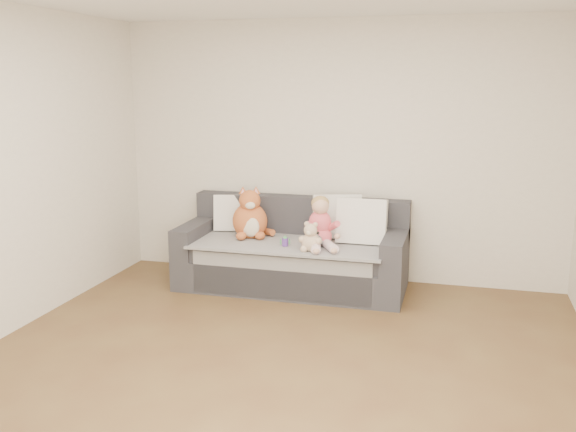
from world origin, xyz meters
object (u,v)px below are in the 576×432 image
object	(u,v)px
teddy_bear	(311,239)
sippy_cup	(285,241)
plush_cat	(250,218)
sofa	(293,256)
toddler	(321,225)

from	to	relation	value
teddy_bear	sippy_cup	xyz separation A→B (m)	(-0.27, 0.11, -0.06)
plush_cat	sippy_cup	xyz separation A→B (m)	(0.43, -0.26, -0.14)
sofa	toddler	size ratio (longest dim) A/B	4.51
toddler	teddy_bear	world-z (taller)	toddler
sofa	teddy_bear	xyz separation A→B (m)	(0.26, -0.37, 0.28)
toddler	teddy_bear	bearing A→B (deg)	-123.07
toddler	sofa	bearing A→B (deg)	132.13
sofa	teddy_bear	bearing A→B (deg)	-54.77
toddler	plush_cat	distance (m)	0.77
sofa	teddy_bear	world-z (taller)	sofa
sofa	plush_cat	world-z (taller)	plush_cat
sofa	sippy_cup	distance (m)	0.34
toddler	plush_cat	size ratio (longest dim) A/B	0.91
teddy_bear	toddler	bearing A→B (deg)	84.23
sofa	plush_cat	bearing A→B (deg)	-179.66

